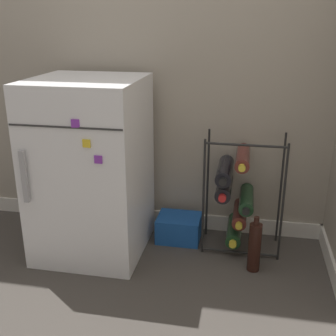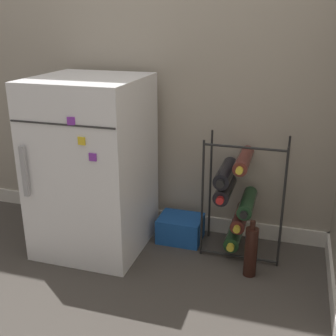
% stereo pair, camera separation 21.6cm
% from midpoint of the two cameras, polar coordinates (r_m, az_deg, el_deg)
% --- Properties ---
extents(ground_plane, '(14.00, 14.00, 0.00)m').
position_cam_midpoint_polar(ground_plane, '(2.13, -8.41, -14.41)').
color(ground_plane, '#423D38').
extents(wall_back, '(6.95, 0.07, 2.50)m').
position_cam_midpoint_polar(wall_back, '(2.34, -4.90, 20.88)').
color(wall_back, '#9E9384').
rests_on(wall_back, ground_plane).
extents(mini_fridge, '(0.54, 0.57, 0.92)m').
position_cam_midpoint_polar(mini_fridge, '(2.22, -13.13, -0.05)').
color(mini_fridge, white).
rests_on(mini_fridge, ground_plane).
extents(wine_rack, '(0.41, 0.32, 0.63)m').
position_cam_midpoint_polar(wine_rack, '(2.23, 6.34, -3.51)').
color(wine_rack, black).
rests_on(wine_rack, ground_plane).
extents(soda_box, '(0.24, 0.19, 0.14)m').
position_cam_midpoint_polar(soda_box, '(2.39, -1.11, -8.17)').
color(soda_box, '#194C9E').
rests_on(soda_box, ground_plane).
extents(loose_bottle_floor, '(0.06, 0.06, 0.29)m').
position_cam_midpoint_polar(loose_bottle_floor, '(2.12, 8.76, -10.56)').
color(loose_bottle_floor, black).
rests_on(loose_bottle_floor, ground_plane).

